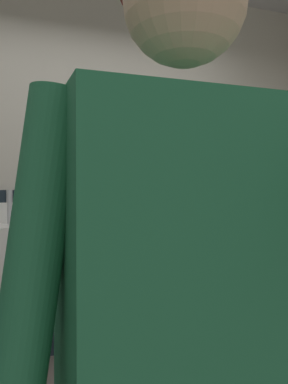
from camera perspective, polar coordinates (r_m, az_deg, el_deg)
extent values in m
cube|color=beige|center=(3.08, -9.05, 4.04)|extent=(4.54, 0.12, 2.88)
cube|color=#19232D|center=(3.08, -8.73, -11.28)|extent=(3.94, 0.03, 1.24)
cube|color=white|center=(2.96, -19.12, -7.75)|extent=(0.40, 0.05, 0.65)
cube|color=white|center=(2.81, -19.05, -9.28)|extent=(0.34, 0.30, 0.45)
cylinder|color=#B7BABF|center=(2.92, -19.15, -2.06)|extent=(0.04, 0.04, 0.24)
cylinder|color=#B7BABF|center=(3.06, -19.05, -18.10)|extent=(0.05, 0.05, 0.55)
cube|color=white|center=(3.07, -4.88, -7.39)|extent=(0.40, 0.05, 0.65)
cube|color=white|center=(2.92, -3.98, -8.83)|extent=(0.34, 0.30, 0.45)
cylinder|color=#B7BABF|center=(3.03, -4.84, -1.90)|extent=(0.04, 0.04, 0.24)
cylinder|color=#B7BABF|center=(3.16, -4.66, -17.40)|extent=(0.05, 0.05, 0.55)
cube|color=#4C4C51|center=(2.78, -11.27, -5.69)|extent=(0.04, 0.40, 0.90)
cube|color=#26724C|center=(0.72, 5.93, -8.93)|extent=(0.44, 0.24, 0.56)
cylinder|color=#26724C|center=(0.65, -15.79, -9.58)|extent=(0.17, 0.09, 0.56)
sphere|color=#D8AD8C|center=(0.78, 5.99, 25.78)|extent=(0.23, 0.23, 0.23)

